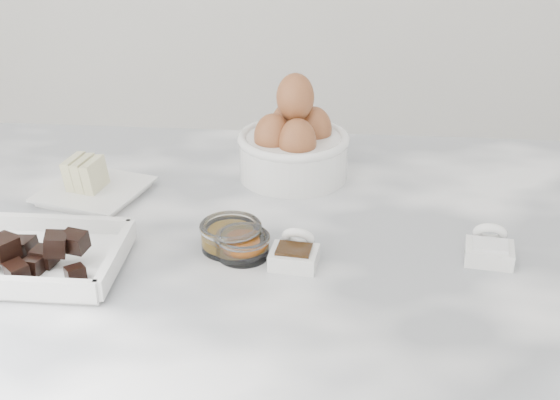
# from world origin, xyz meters

# --- Properties ---
(marble_slab) EXTENTS (1.20, 0.80, 0.04)m
(marble_slab) POSITION_xyz_m (0.00, 0.00, 0.92)
(marble_slab) COLOR white
(marble_slab) RESTS_ON cabinet
(chocolate_dish) EXTENTS (0.23, 0.17, 0.06)m
(chocolate_dish) POSITION_xyz_m (-0.29, -0.12, 0.96)
(chocolate_dish) COLOR white
(chocolate_dish) RESTS_ON marble_slab
(butter_plate) EXTENTS (0.18, 0.18, 0.06)m
(butter_plate) POSITION_xyz_m (-0.28, 0.10, 0.96)
(butter_plate) COLOR white
(butter_plate) RESTS_ON marble_slab
(sugar_ramekin) EXTENTS (0.07, 0.07, 0.04)m
(sugar_ramekin) POSITION_xyz_m (-0.01, 0.17, 0.96)
(sugar_ramekin) COLOR white
(sugar_ramekin) RESTS_ON marble_slab
(egg_bowl) EXTENTS (0.18, 0.18, 0.18)m
(egg_bowl) POSITION_xyz_m (0.03, 0.20, 1.00)
(egg_bowl) COLOR white
(egg_bowl) RESTS_ON marble_slab
(honey_bowl) EXTENTS (0.09, 0.09, 0.04)m
(honey_bowl) POSITION_xyz_m (-0.04, -0.04, 0.96)
(honey_bowl) COLOR white
(honey_bowl) RESTS_ON marble_slab
(zest_bowl) EXTENTS (0.07, 0.07, 0.03)m
(zest_bowl) POSITION_xyz_m (-0.02, -0.06, 0.96)
(zest_bowl) COLOR white
(zest_bowl) RESTS_ON marble_slab
(vanilla_spoon) EXTENTS (0.07, 0.08, 0.05)m
(vanilla_spoon) POSITION_xyz_m (0.05, -0.07, 0.96)
(vanilla_spoon) COLOR white
(vanilla_spoon) RESTS_ON marble_slab
(salt_spoon) EXTENTS (0.07, 0.08, 0.05)m
(salt_spoon) POSITION_xyz_m (0.31, -0.04, 0.96)
(salt_spoon) COLOR white
(salt_spoon) RESTS_ON marble_slab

